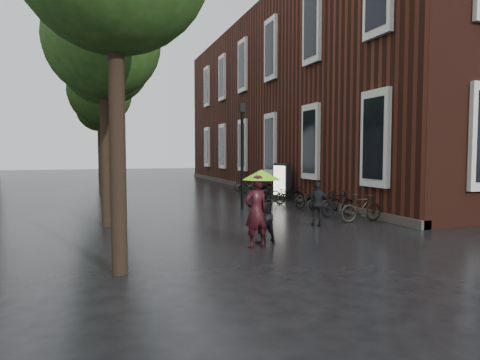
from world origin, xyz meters
name	(u,v)px	position (x,y,z in m)	size (l,w,h in m)	color
ground	(318,269)	(0.00, 0.00, 0.00)	(120.00, 120.00, 0.00)	black
brick_building	(314,103)	(10.47, 19.46, 5.99)	(10.20, 33.20, 12.00)	#38160F
street_trees	(102,79)	(-3.99, 15.91, 6.34)	(4.33, 34.03, 8.91)	black
person_burgundy	(256,211)	(-0.48, 2.42, 0.95)	(0.69, 0.45, 1.89)	black
person_black	(263,215)	(-0.12, 2.88, 0.78)	(0.76, 0.59, 1.57)	black
lime_umbrella	(261,175)	(-0.26, 2.60, 1.90)	(1.07, 1.07, 1.58)	black
pedestrian_walking	(318,204)	(2.63, 4.75, 0.76)	(0.89, 0.37, 1.51)	black
parked_bicycles	(288,193)	(4.66, 11.37, 0.45)	(2.07, 13.35, 1.01)	black
ad_lightbox	(282,181)	(4.91, 12.73, 0.96)	(0.29, 1.27, 1.91)	black
lamp_post	(242,145)	(1.67, 9.75, 2.80)	(0.24, 0.24, 4.61)	black
cycle_sign	(123,162)	(-2.84, 18.12, 1.93)	(0.15, 0.53, 2.92)	#262628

